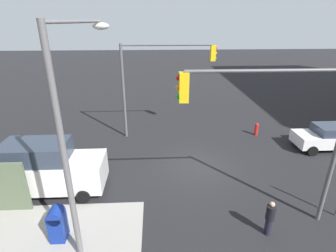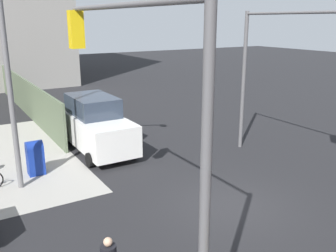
{
  "view_description": "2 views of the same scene",
  "coord_description": "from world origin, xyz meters",
  "px_view_note": "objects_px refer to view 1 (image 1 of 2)",
  "views": [
    {
      "loc": [
        2.39,
        13.02,
        8.0
      ],
      "look_at": [
        1.66,
        -0.86,
        2.24
      ],
      "focal_mm": 28.0,
      "sensor_mm": 36.0,
      "label": 1
    },
    {
      "loc": [
        -8.78,
        7.79,
        6.09
      ],
      "look_at": [
        3.11,
        0.56,
        2.15
      ],
      "focal_mm": 40.0,
      "sensor_mm": 36.0,
      "label": 2
    }
  ],
  "objects_px": {
    "hatchback_white": "(328,137)",
    "van_white_delivery": "(46,168)",
    "street_lamp_corner": "(70,133)",
    "mailbox_blue": "(57,223)",
    "traffic_signal_se_corner": "(159,72)",
    "fire_hydrant": "(256,129)",
    "pedestrian_waiting": "(270,218)",
    "traffic_signal_nw_corner": "(280,118)"
  },
  "relations": [
    {
      "from": "hatchback_white",
      "to": "van_white_delivery",
      "type": "relative_size",
      "value": 0.76
    },
    {
      "from": "street_lamp_corner",
      "to": "mailbox_blue",
      "type": "distance_m",
      "value": 4.13
    },
    {
      "from": "traffic_signal_se_corner",
      "to": "fire_hydrant",
      "type": "height_order",
      "value": "traffic_signal_se_corner"
    },
    {
      "from": "street_lamp_corner",
      "to": "fire_hydrant",
      "type": "distance_m",
      "value": 14.56
    },
    {
      "from": "fire_hydrant",
      "to": "pedestrian_waiting",
      "type": "height_order",
      "value": "pedestrian_waiting"
    },
    {
      "from": "street_lamp_corner",
      "to": "hatchback_white",
      "type": "bearing_deg",
      "value": -152.18
    },
    {
      "from": "mailbox_blue",
      "to": "fire_hydrant",
      "type": "xyz_separation_m",
      "value": [
        -11.2,
        -9.2,
        -0.28
      ]
    },
    {
      "from": "street_lamp_corner",
      "to": "hatchback_white",
      "type": "relative_size",
      "value": 1.95
    },
    {
      "from": "traffic_signal_nw_corner",
      "to": "hatchback_white",
      "type": "xyz_separation_m",
      "value": [
        -6.79,
        -6.36,
        -3.83
      ]
    },
    {
      "from": "van_white_delivery",
      "to": "pedestrian_waiting",
      "type": "xyz_separation_m",
      "value": [
        -9.74,
        3.4,
        -0.48
      ]
    },
    {
      "from": "traffic_signal_se_corner",
      "to": "hatchback_white",
      "type": "height_order",
      "value": "traffic_signal_se_corner"
    },
    {
      "from": "fire_hydrant",
      "to": "traffic_signal_nw_corner",
      "type": "bearing_deg",
      "value": 71.42
    },
    {
      "from": "hatchback_white",
      "to": "traffic_signal_se_corner",
      "type": "bearing_deg",
      "value": -13.59
    },
    {
      "from": "traffic_signal_nw_corner",
      "to": "street_lamp_corner",
      "type": "bearing_deg",
      "value": 7.77
    },
    {
      "from": "street_lamp_corner",
      "to": "fire_hydrant",
      "type": "bearing_deg",
      "value": -136.06
    },
    {
      "from": "traffic_signal_se_corner",
      "to": "hatchback_white",
      "type": "distance_m",
      "value": 11.85
    },
    {
      "from": "traffic_signal_se_corner",
      "to": "fire_hydrant",
      "type": "bearing_deg",
      "value": 177.56
    },
    {
      "from": "street_lamp_corner",
      "to": "fire_hydrant",
      "type": "xyz_separation_m",
      "value": [
        -10.03,
        -9.67,
        -4.22
      ]
    },
    {
      "from": "traffic_signal_nw_corner",
      "to": "van_white_delivery",
      "type": "xyz_separation_m",
      "value": [
        9.81,
        -2.7,
        -3.4
      ]
    },
    {
      "from": "mailbox_blue",
      "to": "van_white_delivery",
      "type": "relative_size",
      "value": 0.26
    },
    {
      "from": "van_white_delivery",
      "to": "mailbox_blue",
      "type": "bearing_deg",
      "value": 115.7
    },
    {
      "from": "fire_hydrant",
      "to": "mailbox_blue",
      "type": "bearing_deg",
      "value": 39.4
    },
    {
      "from": "traffic_signal_se_corner",
      "to": "fire_hydrant",
      "type": "xyz_separation_m",
      "value": [
        -7.04,
        0.3,
        -4.2
      ]
    },
    {
      "from": "traffic_signal_se_corner",
      "to": "hatchback_white",
      "type": "relative_size",
      "value": 1.59
    },
    {
      "from": "street_lamp_corner",
      "to": "mailbox_blue",
      "type": "relative_size",
      "value": 5.59
    },
    {
      "from": "street_lamp_corner",
      "to": "van_white_delivery",
      "type": "distance_m",
      "value": 5.7
    },
    {
      "from": "street_lamp_corner",
      "to": "mailbox_blue",
      "type": "bearing_deg",
      "value": -21.96
    },
    {
      "from": "pedestrian_waiting",
      "to": "mailbox_blue",
      "type": "bearing_deg",
      "value": -33.26
    },
    {
      "from": "van_white_delivery",
      "to": "traffic_signal_se_corner",
      "type": "bearing_deg",
      "value": -132.14
    },
    {
      "from": "traffic_signal_nw_corner",
      "to": "pedestrian_waiting",
      "type": "relative_size",
      "value": 4.2
    },
    {
      "from": "traffic_signal_se_corner",
      "to": "pedestrian_waiting",
      "type": "relative_size",
      "value": 4.2
    },
    {
      "from": "traffic_signal_se_corner",
      "to": "street_lamp_corner",
      "type": "bearing_deg",
      "value": 73.28
    },
    {
      "from": "traffic_signal_nw_corner",
      "to": "pedestrian_waiting",
      "type": "bearing_deg",
      "value": 83.91
    },
    {
      "from": "traffic_signal_nw_corner",
      "to": "street_lamp_corner",
      "type": "height_order",
      "value": "street_lamp_corner"
    },
    {
      "from": "mailbox_blue",
      "to": "fire_hydrant",
      "type": "distance_m",
      "value": 14.5
    },
    {
      "from": "pedestrian_waiting",
      "to": "hatchback_white",
      "type": "bearing_deg",
      "value": -166.04
    },
    {
      "from": "traffic_signal_se_corner",
      "to": "fire_hydrant",
      "type": "distance_m",
      "value": 8.2
    },
    {
      "from": "traffic_signal_nw_corner",
      "to": "street_lamp_corner",
      "type": "distance_m",
      "value": 7.17
    },
    {
      "from": "hatchback_white",
      "to": "fire_hydrant",
      "type": "bearing_deg",
      "value": -31.16
    },
    {
      "from": "street_lamp_corner",
      "to": "mailbox_blue",
      "type": "xyz_separation_m",
      "value": [
        1.17,
        -0.47,
        -3.94
      ]
    },
    {
      "from": "fire_hydrant",
      "to": "street_lamp_corner",
      "type": "bearing_deg",
      "value": 43.94
    },
    {
      "from": "traffic_signal_se_corner",
      "to": "van_white_delivery",
      "type": "distance_m",
      "value": 9.15
    }
  ]
}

